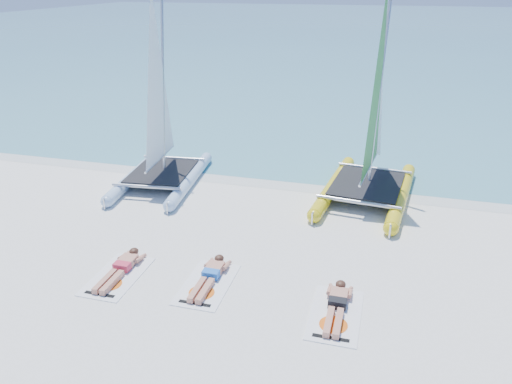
{
  "coord_description": "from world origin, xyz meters",
  "views": [
    {
      "loc": [
        3.38,
        -9.5,
        6.24
      ],
      "look_at": [
        0.46,
        1.2,
        1.44
      ],
      "focal_mm": 35.0,
      "sensor_mm": 36.0,
      "label": 1
    }
  ],
  "objects_px": {
    "towel_a": "(117,276)",
    "towel_b": "(207,284)",
    "towel_c": "(336,314)",
    "catamaran_yellow": "(375,122)",
    "sunbather_a": "(121,268)",
    "sunbather_b": "(210,275)",
    "catamaran_blue": "(159,125)",
    "sunbather_c": "(337,304)"
  },
  "relations": [
    {
      "from": "catamaran_yellow",
      "to": "towel_b",
      "type": "height_order",
      "value": "catamaran_yellow"
    },
    {
      "from": "towel_c",
      "to": "sunbather_b",
      "type": "bearing_deg",
      "value": 169.58
    },
    {
      "from": "towel_b",
      "to": "towel_c",
      "type": "bearing_deg",
      "value": -6.66
    },
    {
      "from": "catamaran_blue",
      "to": "sunbather_c",
      "type": "bearing_deg",
      "value": -46.28
    },
    {
      "from": "sunbather_b",
      "to": "towel_c",
      "type": "bearing_deg",
      "value": -10.42
    },
    {
      "from": "catamaran_yellow",
      "to": "sunbather_a",
      "type": "xyz_separation_m",
      "value": [
        -5.19,
        -6.36,
        -2.1
      ]
    },
    {
      "from": "catamaran_blue",
      "to": "catamaran_yellow",
      "type": "relative_size",
      "value": 0.92
    },
    {
      "from": "catamaran_yellow",
      "to": "towel_c",
      "type": "distance_m",
      "value": 7.01
    },
    {
      "from": "catamaran_blue",
      "to": "sunbather_c",
      "type": "relative_size",
      "value": 3.76
    },
    {
      "from": "towel_b",
      "to": "sunbather_b",
      "type": "bearing_deg",
      "value": 90.0
    },
    {
      "from": "catamaran_yellow",
      "to": "towel_b",
      "type": "xyz_separation_m",
      "value": [
        -3.11,
        -6.31,
        -2.21
      ]
    },
    {
      "from": "catamaran_blue",
      "to": "sunbather_c",
      "type": "xyz_separation_m",
      "value": [
        6.38,
        -5.45,
        -1.82
      ]
    },
    {
      "from": "towel_a",
      "to": "sunbather_b",
      "type": "relative_size",
      "value": 1.07
    },
    {
      "from": "towel_b",
      "to": "sunbather_b",
      "type": "xyz_separation_m",
      "value": [
        0.0,
        0.19,
        0.11
      ]
    },
    {
      "from": "catamaran_blue",
      "to": "towel_c",
      "type": "distance_m",
      "value": 8.73
    },
    {
      "from": "towel_a",
      "to": "sunbather_b",
      "type": "distance_m",
      "value": 2.12
    },
    {
      "from": "sunbather_a",
      "to": "towel_c",
      "type": "relative_size",
      "value": 0.93
    },
    {
      "from": "sunbather_a",
      "to": "towel_b",
      "type": "xyz_separation_m",
      "value": [
        2.08,
        0.04,
        -0.11
      ]
    },
    {
      "from": "towel_a",
      "to": "sunbather_c",
      "type": "distance_m",
      "value": 4.94
    },
    {
      "from": "towel_a",
      "to": "towel_b",
      "type": "distance_m",
      "value": 2.09
    },
    {
      "from": "towel_c",
      "to": "sunbather_c",
      "type": "relative_size",
      "value": 1.07
    },
    {
      "from": "towel_a",
      "to": "towel_b",
      "type": "relative_size",
      "value": 1.0
    },
    {
      "from": "catamaran_blue",
      "to": "towel_a",
      "type": "xyz_separation_m",
      "value": [
        1.44,
        -5.54,
        -1.93
      ]
    },
    {
      "from": "catamaran_yellow",
      "to": "sunbather_a",
      "type": "relative_size",
      "value": 4.09
    },
    {
      "from": "towel_b",
      "to": "sunbather_b",
      "type": "height_order",
      "value": "sunbather_b"
    },
    {
      "from": "catamaran_blue",
      "to": "sunbather_c",
      "type": "height_order",
      "value": "catamaran_blue"
    },
    {
      "from": "towel_b",
      "to": "sunbather_c",
      "type": "bearing_deg",
      "value": -2.84
    },
    {
      "from": "catamaran_yellow",
      "to": "sunbather_a",
      "type": "bearing_deg",
      "value": -123.12
    },
    {
      "from": "sunbather_b",
      "to": "towel_c",
      "type": "distance_m",
      "value": 2.91
    },
    {
      "from": "catamaran_yellow",
      "to": "towel_a",
      "type": "distance_m",
      "value": 8.64
    },
    {
      "from": "sunbather_c",
      "to": "towel_c",
      "type": "bearing_deg",
      "value": -90.0
    },
    {
      "from": "sunbather_a",
      "to": "sunbather_c",
      "type": "bearing_deg",
      "value": -1.18
    },
    {
      "from": "sunbather_a",
      "to": "sunbather_b",
      "type": "bearing_deg",
      "value": 6.38
    },
    {
      "from": "towel_b",
      "to": "towel_c",
      "type": "distance_m",
      "value": 2.88
    },
    {
      "from": "catamaran_yellow",
      "to": "towel_c",
      "type": "height_order",
      "value": "catamaran_yellow"
    },
    {
      "from": "towel_b",
      "to": "catamaran_blue",
      "type": "bearing_deg",
      "value": 123.52
    },
    {
      "from": "towel_c",
      "to": "towel_a",
      "type": "bearing_deg",
      "value": 178.82
    },
    {
      "from": "towel_a",
      "to": "towel_c",
      "type": "bearing_deg",
      "value": -1.18
    },
    {
      "from": "towel_a",
      "to": "towel_c",
      "type": "xyz_separation_m",
      "value": [
        4.94,
        -0.1,
        0.0
      ]
    },
    {
      "from": "catamaran_blue",
      "to": "catamaran_yellow",
      "type": "height_order",
      "value": "catamaran_yellow"
    },
    {
      "from": "catamaran_yellow",
      "to": "sunbather_b",
      "type": "relative_size",
      "value": 4.09
    },
    {
      "from": "sunbather_b",
      "to": "sunbather_c",
      "type": "height_order",
      "value": "same"
    }
  ]
}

